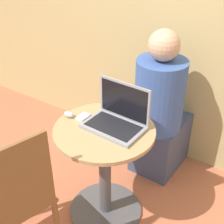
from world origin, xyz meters
name	(u,v)px	position (x,y,z in m)	size (l,w,h in m)	color
ground_plane	(106,210)	(0.00, 0.00, 0.00)	(12.00, 12.00, 0.00)	#B26042
round_table	(105,164)	(0.00, 0.00, 0.44)	(0.62, 0.62, 0.72)	#4C4C51
laptop	(117,118)	(0.05, 0.07, 0.78)	(0.36, 0.24, 0.26)	gray
cell_phone	(83,117)	(-0.18, 0.02, 0.72)	(0.06, 0.09, 0.02)	silver
computer_mouse	(69,114)	(-0.26, -0.02, 0.74)	(0.07, 0.04, 0.04)	#B2B2B7
chair_empty	(14,201)	(-0.22, -0.56, 0.48)	(0.49, 0.49, 0.93)	brown
person_seated	(161,116)	(0.08, 0.64, 0.49)	(0.36, 0.56, 1.19)	#3D4766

